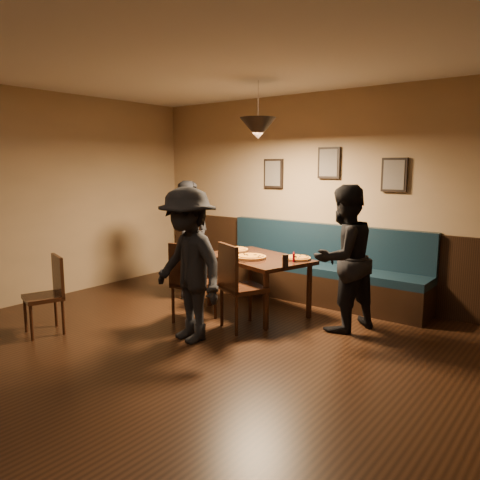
% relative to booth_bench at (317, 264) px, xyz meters
% --- Properties ---
extents(floor, '(7.00, 7.00, 0.00)m').
position_rel_booth_bench_xyz_m(floor, '(0.00, -3.20, -0.50)').
color(floor, black).
rests_on(floor, ground).
extents(ceiling, '(7.00, 7.00, 0.00)m').
position_rel_booth_bench_xyz_m(ceiling, '(0.00, -3.20, 2.30)').
color(ceiling, silver).
rests_on(ceiling, ground).
extents(wall_back, '(6.00, 0.00, 6.00)m').
position_rel_booth_bench_xyz_m(wall_back, '(0.00, 0.30, 0.90)').
color(wall_back, '#8C704F').
rests_on(wall_back, ground).
extents(wainscot, '(5.88, 0.06, 1.00)m').
position_rel_booth_bench_xyz_m(wainscot, '(0.00, 0.27, 0.00)').
color(wainscot, black).
rests_on(wainscot, ground).
extents(booth_bench, '(3.00, 0.60, 1.00)m').
position_rel_booth_bench_xyz_m(booth_bench, '(0.00, 0.00, 0.00)').
color(booth_bench, '#0F232D').
rests_on(booth_bench, ground).
extents(picture_left, '(0.32, 0.04, 0.42)m').
position_rel_booth_bench_xyz_m(picture_left, '(-0.90, 0.27, 1.20)').
color(picture_left, black).
rests_on(picture_left, wall_back).
extents(picture_center, '(0.32, 0.04, 0.42)m').
position_rel_booth_bench_xyz_m(picture_center, '(0.00, 0.27, 1.35)').
color(picture_center, black).
rests_on(picture_center, wall_back).
extents(picture_right, '(0.32, 0.04, 0.42)m').
position_rel_booth_bench_xyz_m(picture_right, '(0.90, 0.27, 1.20)').
color(picture_right, black).
rests_on(picture_right, wall_back).
extents(pendant_lamp, '(0.44, 0.44, 0.25)m').
position_rel_booth_bench_xyz_m(pendant_lamp, '(-0.34, -0.90, 1.75)').
color(pendant_lamp, black).
rests_on(pendant_lamp, ceiling).
extents(dining_table, '(1.47, 1.15, 0.70)m').
position_rel_booth_bench_xyz_m(dining_table, '(-0.34, -0.90, -0.15)').
color(dining_table, '#311D0D').
rests_on(dining_table, floor).
extents(chair_near_left, '(0.49, 0.49, 0.94)m').
position_rel_booth_bench_xyz_m(chair_near_left, '(-0.71, -1.65, -0.03)').
color(chair_near_left, black).
rests_on(chair_near_left, floor).
extents(chair_near_right, '(0.57, 0.57, 0.97)m').
position_rel_booth_bench_xyz_m(chair_near_right, '(-0.09, -1.50, -0.01)').
color(chair_near_right, black).
rests_on(chair_near_right, floor).
extents(diner_left, '(0.48, 0.65, 1.61)m').
position_rel_booth_bench_xyz_m(diner_left, '(-1.46, -0.90, 0.31)').
color(diner_left, black).
rests_on(diner_left, floor).
extents(diner_right, '(0.84, 0.95, 1.61)m').
position_rel_booth_bench_xyz_m(diner_right, '(0.79, -0.85, 0.31)').
color(diner_right, black).
rests_on(diner_right, floor).
extents(diner_front, '(1.14, 0.81, 1.60)m').
position_rel_booth_bench_xyz_m(diner_front, '(-0.33, -2.14, 0.30)').
color(diner_front, black).
rests_on(diner_front, floor).
extents(pizza_a, '(0.43, 0.43, 0.04)m').
position_rel_booth_bench_xyz_m(pizza_a, '(-0.81, -0.77, 0.22)').
color(pizza_a, orange).
rests_on(pizza_a, dining_table).
extents(pizza_b, '(0.48, 0.48, 0.04)m').
position_rel_booth_bench_xyz_m(pizza_b, '(-0.33, -1.05, 0.22)').
color(pizza_b, '#C48524').
rests_on(pizza_b, dining_table).
extents(pizza_c, '(0.38, 0.38, 0.04)m').
position_rel_booth_bench_xyz_m(pizza_c, '(0.14, -0.75, 0.22)').
color(pizza_c, orange).
rests_on(pizza_c, dining_table).
extents(soda_glass, '(0.08, 0.08, 0.15)m').
position_rel_booth_bench_xyz_m(soda_glass, '(0.27, -1.22, 0.27)').
color(soda_glass, black).
rests_on(soda_glass, dining_table).
extents(tabasco_bottle, '(0.03, 0.03, 0.13)m').
position_rel_booth_bench_xyz_m(tabasco_bottle, '(0.18, -0.90, 0.26)').
color(tabasco_bottle, maroon).
rests_on(tabasco_bottle, dining_table).
extents(napkin_a, '(0.20, 0.20, 0.01)m').
position_rel_booth_bench_xyz_m(napkin_a, '(-0.92, -0.67, 0.20)').
color(napkin_a, '#207831').
rests_on(napkin_a, dining_table).
extents(napkin_b, '(0.20, 0.20, 0.01)m').
position_rel_booth_bench_xyz_m(napkin_b, '(-0.92, -1.21, 0.20)').
color(napkin_b, '#1E7335').
rests_on(napkin_b, dining_table).
extents(cutlery_set, '(0.20, 0.03, 0.00)m').
position_rel_booth_bench_xyz_m(cutlery_set, '(-0.40, -1.29, 0.20)').
color(cutlery_set, silver).
rests_on(cutlery_set, dining_table).
extents(cafe_chair_far, '(0.47, 0.47, 0.85)m').
position_rel_booth_bench_xyz_m(cafe_chair_far, '(-1.71, -2.97, -0.08)').
color(cafe_chair_far, black).
rests_on(cafe_chair_far, floor).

